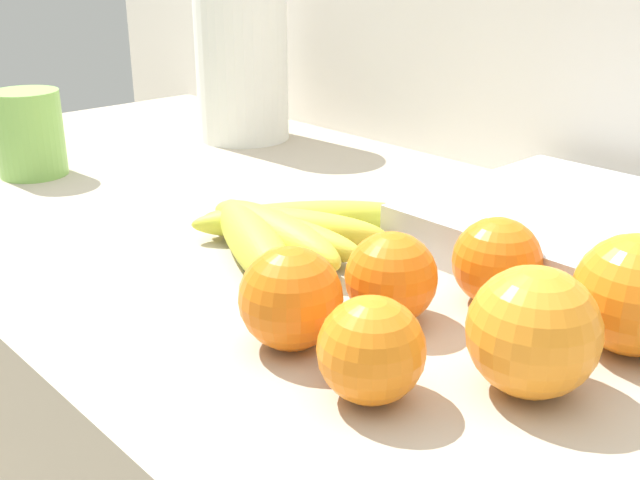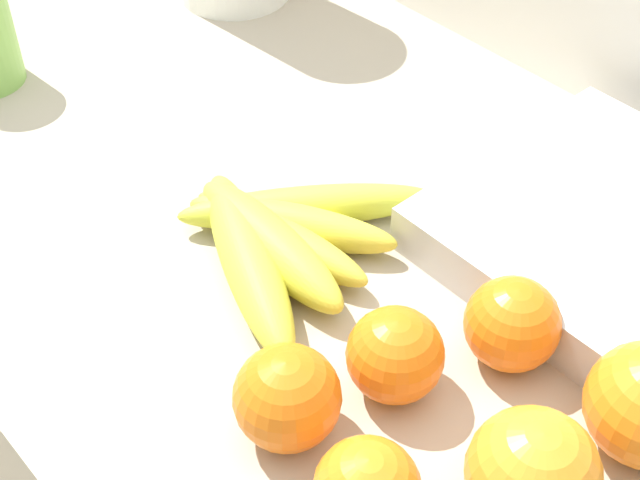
% 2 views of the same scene
% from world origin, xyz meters
% --- Properties ---
extents(wall_back, '(1.91, 0.06, 1.30)m').
position_xyz_m(wall_back, '(0.00, 0.34, 0.65)').
color(wall_back, silver).
rests_on(wall_back, ground).
extents(banana_bunch, '(0.21, 0.24, 0.04)m').
position_xyz_m(banana_bunch, '(-0.05, -0.06, 0.89)').
color(banana_bunch, gold).
rests_on(banana_bunch, counter).
extents(orange_front, '(0.08, 0.08, 0.08)m').
position_xyz_m(orange_front, '(0.23, -0.09, 0.91)').
color(orange_front, orange).
rests_on(orange_front, counter).
extents(orange_right, '(0.07, 0.07, 0.07)m').
position_xyz_m(orange_right, '(0.10, -0.08, 0.91)').
color(orange_right, orange).
rests_on(orange_right, counter).
extents(orange_back_right, '(0.07, 0.07, 0.07)m').
position_xyz_m(orange_back_right, '(0.14, -0.00, 0.91)').
color(orange_back_right, orange).
rests_on(orange_back_right, counter).
extents(orange_back_left, '(0.07, 0.07, 0.07)m').
position_xyz_m(orange_back_left, '(0.08, -0.16, 0.91)').
color(orange_back_left, orange).
rests_on(orange_back_left, counter).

